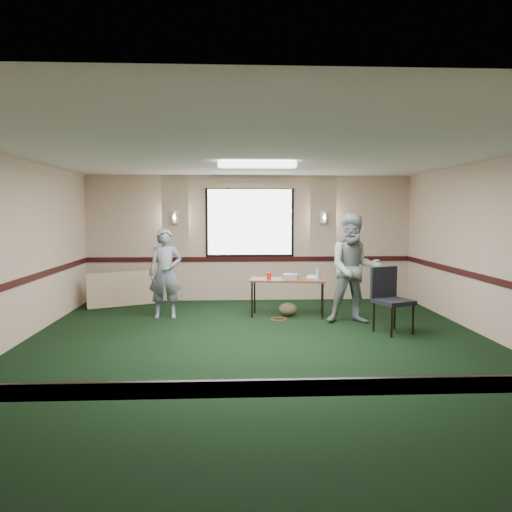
{
  "coord_description": "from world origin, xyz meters",
  "views": [
    {
      "loc": [
        -0.4,
        -6.77,
        1.91
      ],
      "look_at": [
        0.0,
        1.3,
        1.2
      ],
      "focal_mm": 35.0,
      "sensor_mm": 36.0,
      "label": 1
    }
  ],
  "objects_px": {
    "conference_chair": "(389,294)",
    "person_right": "(354,269)",
    "person_left": "(165,273)",
    "projector": "(290,277)",
    "folding_table": "(288,282)"
  },
  "relations": [
    {
      "from": "conference_chair",
      "to": "person_right",
      "type": "distance_m",
      "value": 0.86
    },
    {
      "from": "person_left",
      "to": "person_right",
      "type": "height_order",
      "value": "person_right"
    },
    {
      "from": "projector",
      "to": "person_left",
      "type": "height_order",
      "value": "person_left"
    },
    {
      "from": "conference_chair",
      "to": "folding_table",
      "type": "bearing_deg",
      "value": 116.39
    },
    {
      "from": "projector",
      "to": "person_left",
      "type": "distance_m",
      "value": 2.28
    },
    {
      "from": "projector",
      "to": "conference_chair",
      "type": "distance_m",
      "value": 1.93
    },
    {
      "from": "folding_table",
      "to": "conference_chair",
      "type": "distance_m",
      "value": 1.97
    },
    {
      "from": "person_right",
      "to": "person_left",
      "type": "bearing_deg",
      "value": 173.67
    },
    {
      "from": "projector",
      "to": "person_right",
      "type": "distance_m",
      "value": 1.21
    },
    {
      "from": "conference_chair",
      "to": "person_left",
      "type": "xyz_separation_m",
      "value": [
        -3.71,
        1.27,
        0.2
      ]
    },
    {
      "from": "projector",
      "to": "person_left",
      "type": "bearing_deg",
      "value": -163.51
    },
    {
      "from": "person_right",
      "to": "projector",
      "type": "bearing_deg",
      "value": 153.22
    },
    {
      "from": "projector",
      "to": "person_right",
      "type": "relative_size",
      "value": 0.14
    },
    {
      "from": "person_right",
      "to": "folding_table",
      "type": "bearing_deg",
      "value": 154.1
    },
    {
      "from": "person_left",
      "to": "person_right",
      "type": "xyz_separation_m",
      "value": [
        3.3,
        -0.6,
        0.13
      ]
    }
  ]
}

